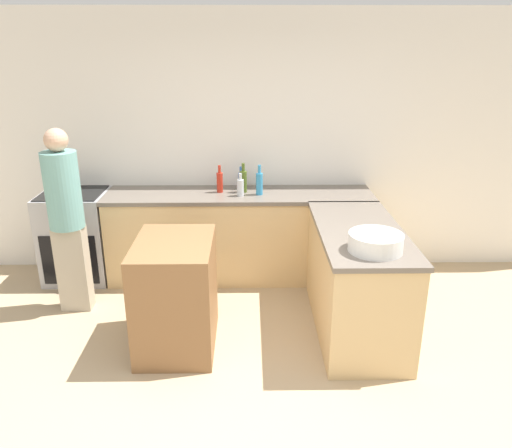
% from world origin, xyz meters
% --- Properties ---
extents(ground_plane, '(14.00, 14.00, 0.00)m').
position_xyz_m(ground_plane, '(0.00, 0.00, 0.00)').
color(ground_plane, tan).
extents(wall_back, '(8.00, 0.06, 2.70)m').
position_xyz_m(wall_back, '(0.00, 2.52, 1.35)').
color(wall_back, white).
rests_on(wall_back, ground_plane).
extents(counter_back, '(2.72, 0.63, 0.92)m').
position_xyz_m(counter_back, '(0.00, 2.18, 0.46)').
color(counter_back, '#D6B27A').
rests_on(counter_back, ground_plane).
extents(counter_peninsula, '(0.69, 1.52, 0.92)m').
position_xyz_m(counter_peninsula, '(1.01, 1.14, 0.46)').
color(counter_peninsula, '#D6B27A').
rests_on(counter_peninsula, ground_plane).
extents(range_oven, '(0.66, 0.61, 0.94)m').
position_xyz_m(range_oven, '(-1.69, 2.18, 0.47)').
color(range_oven, '#ADADB2').
rests_on(range_oven, ground_plane).
extents(island_table, '(0.61, 0.82, 0.91)m').
position_xyz_m(island_table, '(-0.49, 0.90, 0.45)').
color(island_table, brown).
rests_on(island_table, ground_plane).
extents(mixing_bowl, '(0.40, 0.40, 0.13)m').
position_xyz_m(mixing_bowl, '(1.02, 0.67, 0.99)').
color(mixing_bowl, white).
rests_on(mixing_bowl, counter_peninsula).
extents(olive_oil_bottle, '(0.07, 0.07, 0.30)m').
position_xyz_m(olive_oil_bottle, '(0.04, 2.22, 1.04)').
color(olive_oil_bottle, '#475B1E').
rests_on(olive_oil_bottle, counter_back).
extents(dish_soap_bottle, '(0.07, 0.07, 0.30)m').
position_xyz_m(dish_soap_bottle, '(0.20, 2.13, 1.04)').
color(dish_soap_bottle, '#338CBF').
rests_on(dish_soap_bottle, counter_back).
extents(water_bottle_blue, '(0.06, 0.06, 0.24)m').
position_xyz_m(water_bottle_blue, '(0.02, 2.34, 1.02)').
color(water_bottle_blue, '#386BB7').
rests_on(water_bottle_blue, counter_back).
extents(vinegar_bottle_clear, '(0.07, 0.07, 0.23)m').
position_xyz_m(vinegar_bottle_clear, '(0.01, 2.09, 1.01)').
color(vinegar_bottle_clear, silver).
rests_on(vinegar_bottle_clear, counter_back).
extents(hot_sauce_bottle, '(0.06, 0.06, 0.28)m').
position_xyz_m(hot_sauce_bottle, '(-0.20, 2.22, 1.03)').
color(hot_sauce_bottle, red).
rests_on(hot_sauce_bottle, counter_back).
extents(person_by_range, '(0.30, 0.30, 1.69)m').
position_xyz_m(person_by_range, '(-1.52, 1.51, 0.93)').
color(person_by_range, '#ADA38E').
rests_on(person_by_range, ground_plane).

